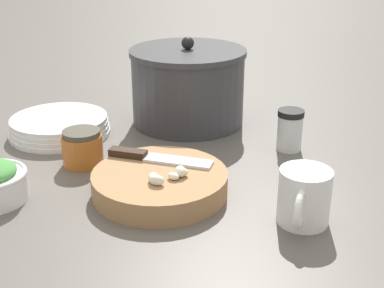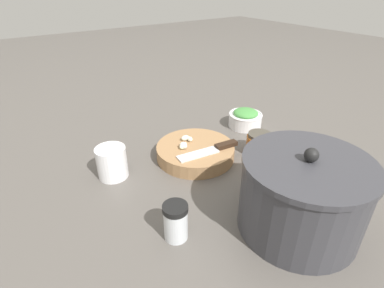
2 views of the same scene
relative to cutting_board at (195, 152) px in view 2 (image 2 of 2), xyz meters
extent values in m
plane|color=#56514C|center=(0.04, 0.06, -0.02)|extent=(5.00, 5.00, 0.00)
cylinder|color=#9E754C|center=(0.00, 0.00, 0.00)|extent=(0.23, 0.23, 0.04)
cube|color=black|center=(-0.07, 0.06, 0.03)|extent=(0.07, 0.03, 0.01)
cube|color=silver|center=(0.02, 0.05, 0.02)|extent=(0.12, 0.05, 0.01)
ellipsoid|color=#F1E4CE|center=(0.03, -0.02, 0.03)|extent=(0.02, 0.02, 0.01)
ellipsoid|color=silver|center=(0.04, -0.01, 0.03)|extent=(0.03, 0.03, 0.02)
ellipsoid|color=#E1ECC6|center=(0.04, -0.01, 0.03)|extent=(0.02, 0.02, 0.01)
ellipsoid|color=silver|center=(0.01, -0.05, 0.03)|extent=(0.03, 0.02, 0.02)
ellipsoid|color=white|center=(0.00, -0.03, 0.03)|extent=(0.02, 0.02, 0.01)
cylinder|color=white|center=(-0.27, -0.07, 0.00)|extent=(0.12, 0.12, 0.05)
torus|color=white|center=(-0.27, -0.07, 0.03)|extent=(0.12, 0.12, 0.01)
ellipsoid|color=#478E42|center=(-0.27, -0.07, 0.03)|extent=(0.09, 0.09, 0.03)
cylinder|color=silver|center=(0.21, 0.23, 0.02)|extent=(0.05, 0.05, 0.07)
cylinder|color=black|center=(0.21, 0.23, 0.06)|extent=(0.05, 0.05, 0.01)
cylinder|color=white|center=(0.24, -0.05, 0.02)|extent=(0.08, 0.08, 0.09)
torus|color=white|center=(0.23, -0.09, 0.03)|extent=(0.02, 0.06, 0.06)
cylinder|color=white|center=(-0.28, 0.23, -0.01)|extent=(0.22, 0.22, 0.01)
cylinder|color=white|center=(-0.28, 0.23, 0.00)|extent=(0.21, 0.21, 0.01)
cylinder|color=white|center=(-0.28, 0.23, 0.01)|extent=(0.21, 0.21, 0.01)
cylinder|color=white|center=(-0.28, 0.23, 0.02)|extent=(0.21, 0.21, 0.01)
cylinder|color=#B26023|center=(-0.17, 0.09, 0.01)|extent=(0.08, 0.08, 0.06)
cylinder|color=#474238|center=(-0.17, 0.09, 0.04)|extent=(0.07, 0.07, 0.01)
cylinder|color=#38383D|center=(-0.02, 0.36, 0.06)|extent=(0.25, 0.25, 0.16)
cylinder|color=#38383D|center=(-0.02, 0.36, 0.14)|extent=(0.26, 0.26, 0.01)
sphere|color=black|center=(-0.02, 0.36, 0.16)|extent=(0.03, 0.03, 0.03)
camera|label=1|loc=(0.19, -0.79, 0.41)|focal=50.00mm
camera|label=2|loc=(0.45, 0.62, 0.46)|focal=28.00mm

